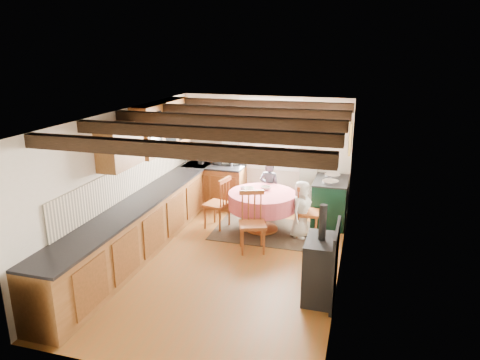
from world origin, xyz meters
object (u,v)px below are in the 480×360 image
(cast_iron_stove, at_px, (321,253))
(child_right, at_px, (301,209))
(chair_right, at_px, (308,211))
(cup, at_px, (243,189))
(chair_near, at_px, (252,222))
(chair_left, at_px, (217,202))
(dining_table, at_px, (262,212))
(child_far, at_px, (269,189))
(aga_range, at_px, (330,201))

(cast_iron_stove, bearing_deg, child_right, 105.60)
(chair_right, xyz_separation_m, cup, (-1.23, -0.02, 0.31))
(chair_near, distance_m, chair_left, 1.23)
(dining_table, relative_size, cup, 13.46)
(chair_right, xyz_separation_m, child_far, (-0.89, 0.76, 0.10))
(chair_near, height_order, cup, chair_near)
(dining_table, distance_m, chair_near, 0.89)
(chair_right, xyz_separation_m, cast_iron_stove, (0.45, -2.07, 0.19))
(aga_range, bearing_deg, chair_left, -158.36)
(dining_table, relative_size, child_right, 1.18)
(chair_left, bearing_deg, child_right, 102.47)
(chair_near, distance_m, cast_iron_stove, 1.74)
(chair_left, relative_size, child_far, 0.85)
(dining_table, distance_m, chair_right, 0.86)
(chair_near, xyz_separation_m, child_far, (-0.07, 1.64, 0.08))
(aga_range, bearing_deg, cast_iron_stove, -87.77)
(chair_near, distance_m, chair_right, 1.21)
(chair_right, bearing_deg, cup, 86.67)
(chair_right, height_order, child_far, child_far)
(dining_table, bearing_deg, chair_left, -176.11)
(dining_table, xyz_separation_m, cup, (-0.38, -0.01, 0.43))
(dining_table, bearing_deg, chair_right, 0.60)
(aga_range, relative_size, child_far, 0.83)
(cast_iron_stove, bearing_deg, dining_table, 122.26)
(aga_range, bearing_deg, dining_table, -147.40)
(dining_table, relative_size, cast_iron_stove, 0.92)
(chair_near, relative_size, chair_right, 1.05)
(cast_iron_stove, distance_m, child_far, 3.13)
(cast_iron_stove, xyz_separation_m, child_right, (-0.56, 2.00, -0.16))
(chair_left, relative_size, cup, 10.80)
(dining_table, relative_size, aga_range, 1.28)
(chair_left, relative_size, child_right, 0.95)
(cast_iron_stove, xyz_separation_m, cup, (-1.68, 2.05, 0.12))
(dining_table, relative_size, chair_near, 1.22)
(cup, bearing_deg, cast_iron_stove, -50.69)
(chair_left, height_order, cup, chair_left)
(aga_range, xyz_separation_m, child_far, (-1.23, 0.00, 0.14))
(chair_left, bearing_deg, chair_right, 104.83)
(chair_near, xyz_separation_m, child_right, (0.71, 0.81, 0.02))
(chair_left, bearing_deg, chair_near, 60.85)
(chair_near, relative_size, cast_iron_stove, 0.75)
(child_far, bearing_deg, cup, 78.68)
(child_right, bearing_deg, cast_iron_stove, -144.69)
(cast_iron_stove, xyz_separation_m, child_far, (-1.34, 2.83, -0.10))
(chair_right, xyz_separation_m, aga_range, (0.34, 0.75, -0.04))
(chair_right, xyz_separation_m, child_right, (-0.11, -0.07, 0.04))
(chair_right, distance_m, cast_iron_stove, 2.13)
(cup, bearing_deg, chair_near, -64.40)
(chair_right, bearing_deg, child_right, 118.45)
(child_far, relative_size, child_right, 1.11)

